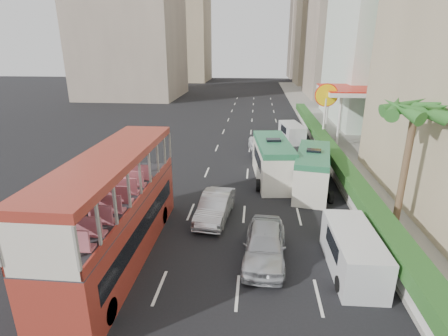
# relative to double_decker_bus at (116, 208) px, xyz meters

# --- Properties ---
(ground_plane) EXTENTS (200.00, 200.00, 0.00)m
(ground_plane) POSITION_rel_double_decker_bus_xyz_m (6.00, 0.00, -2.53)
(ground_plane) COLOR black
(ground_plane) RESTS_ON ground
(double_decker_bus) EXTENTS (2.50, 11.00, 5.06)m
(double_decker_bus) POSITION_rel_double_decker_bus_xyz_m (0.00, 0.00, 0.00)
(double_decker_bus) COLOR #9D3023
(double_decker_bus) RESTS_ON ground
(car_silver_lane_a) EXTENTS (2.06, 4.63, 1.48)m
(car_silver_lane_a) POSITION_rel_double_decker_bus_xyz_m (3.96, 4.33, -2.53)
(car_silver_lane_a) COLOR silver
(car_silver_lane_a) RESTS_ON ground
(car_silver_lane_b) EXTENTS (2.18, 4.80, 1.60)m
(car_silver_lane_b) POSITION_rel_double_decker_bus_xyz_m (6.71, 0.45, -2.53)
(car_silver_lane_b) COLOR silver
(car_silver_lane_b) RESTS_ON ground
(van_asset) EXTENTS (2.94, 5.29, 1.40)m
(van_asset) POSITION_rel_double_decker_bus_xyz_m (6.87, 17.83, -2.53)
(van_asset) COLOR silver
(van_asset) RESTS_ON ground
(minibus_near) EXTENTS (2.93, 6.89, 2.96)m
(minibus_near) POSITION_rel_double_decker_bus_xyz_m (7.42, 10.85, -1.05)
(minibus_near) COLOR silver
(minibus_near) RESTS_ON ground
(minibus_far) EXTENTS (3.17, 6.48, 2.75)m
(minibus_far) POSITION_rel_double_decker_bus_xyz_m (10.04, 9.13, -1.15)
(minibus_far) COLOR silver
(minibus_far) RESTS_ON ground
(panel_van_near) EXTENTS (1.93, 4.64, 1.84)m
(panel_van_near) POSITION_rel_double_decker_bus_xyz_m (10.50, -0.05, -1.61)
(panel_van_near) COLOR silver
(panel_van_near) RESTS_ON ground
(panel_van_far) EXTENTS (2.55, 4.69, 1.78)m
(panel_van_far) POSITION_rel_double_decker_bus_xyz_m (9.89, 22.51, -1.64)
(panel_van_far) COLOR silver
(panel_van_far) RESTS_ON ground
(sidewalk) EXTENTS (6.00, 120.00, 0.18)m
(sidewalk) POSITION_rel_double_decker_bus_xyz_m (15.00, 25.00, -2.44)
(sidewalk) COLOR #99968C
(sidewalk) RESTS_ON ground
(kerb_wall) EXTENTS (0.30, 44.00, 1.00)m
(kerb_wall) POSITION_rel_double_decker_bus_xyz_m (12.20, 14.00, -1.85)
(kerb_wall) COLOR silver
(kerb_wall) RESTS_ON sidewalk
(hedge) EXTENTS (1.10, 44.00, 0.70)m
(hedge) POSITION_rel_double_decker_bus_xyz_m (12.20, 14.00, -1.00)
(hedge) COLOR #2D6626
(hedge) RESTS_ON kerb_wall
(palm_tree) EXTENTS (0.36, 0.36, 6.40)m
(palm_tree) POSITION_rel_double_decker_bus_xyz_m (13.80, 4.00, 0.85)
(palm_tree) COLOR brown
(palm_tree) RESTS_ON sidewalk
(shell_station) EXTENTS (6.50, 8.00, 5.50)m
(shell_station) POSITION_rel_double_decker_bus_xyz_m (16.00, 23.00, 0.22)
(shell_station) COLOR silver
(shell_station) RESTS_ON ground
(tower_far_b) EXTENTS (14.00, 14.00, 40.00)m
(tower_far_b) POSITION_rel_double_decker_bus_xyz_m (23.00, 104.00, 17.47)
(tower_far_b) COLOR tan
(tower_far_b) RESTS_ON ground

